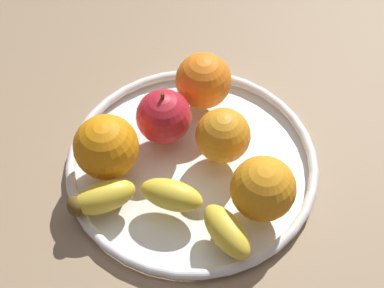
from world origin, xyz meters
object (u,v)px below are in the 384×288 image
object	(u,v)px
orange_front_left	(106,147)
orange_center	(223,135)
banana	(163,207)
orange_back_right	(264,187)
fruit_bowl	(192,163)
apple	(164,117)
orange_back_left	(203,81)

from	to	relation	value
orange_front_left	orange_center	bearing A→B (deg)	-130.88
banana	orange_center	xyz separation A→B (cm)	(0.52, -11.35, 1.57)
banana	orange_back_right	bearing A→B (deg)	-155.17
orange_back_right	fruit_bowl	bearing A→B (deg)	1.26
apple	orange_back_right	world-z (taller)	apple
orange_back_right	orange_front_left	distance (cm)	18.83
fruit_bowl	orange_back_right	size ratio (longest dim) A/B	4.21
orange_back_left	apple	bearing A→B (deg)	90.22
orange_back_left	orange_front_left	bearing A→B (deg)	83.62
orange_center	orange_front_left	bearing A→B (deg)	49.12
apple	orange_front_left	size ratio (longest dim) A/B	0.99
banana	apple	world-z (taller)	apple
fruit_bowl	orange_center	xyz separation A→B (cm)	(-2.15, -3.17, 4.22)
apple	orange_center	world-z (taller)	apple
apple	orange_front_left	xyz separation A→B (cm)	(1.78, 8.01, 0.43)
orange_center	orange_front_left	xyz separation A→B (cm)	(9.07, 10.48, 0.52)
orange_back_right	orange_front_left	xyz separation A→B (cm)	(17.26, 7.53, 0.15)
orange_back_right	orange_center	size ratio (longest dim) A/B	1.11
apple	orange_back_right	distance (cm)	15.49
apple	orange_center	size ratio (longest dim) A/B	1.14
orange_back_left	orange_center	distance (cm)	8.95
orange_center	banana	bearing A→B (deg)	92.62
orange_back_right	banana	bearing A→B (deg)	47.62
orange_center	orange_front_left	size ratio (longest dim) A/B	0.87
orange_back_left	banana	bearing A→B (deg)	115.43
fruit_bowl	orange_front_left	distance (cm)	11.12
orange_back_left	orange_back_right	bearing A→B (deg)	152.45
banana	orange_center	size ratio (longest dim) A/B	3.09
orange_front_left	orange_back_right	bearing A→B (deg)	-156.43
orange_center	apple	bearing A→B (deg)	18.66
fruit_bowl	banana	size ratio (longest dim) A/B	1.51
orange_back_left	orange_front_left	xyz separation A→B (cm)	(1.75, 15.62, 0.23)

